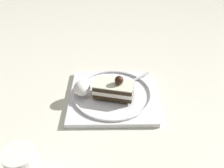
# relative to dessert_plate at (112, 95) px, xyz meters

# --- Properties ---
(ground_plane) EXTENTS (2.40, 2.40, 0.00)m
(ground_plane) POSITION_rel_dessert_plate_xyz_m (-0.03, -0.01, -0.01)
(ground_plane) COLOR silver
(dessert_plate) EXTENTS (0.28, 0.28, 0.02)m
(dessert_plate) POSITION_rel_dessert_plate_xyz_m (0.00, 0.00, 0.00)
(dessert_plate) COLOR white
(dessert_plate) RESTS_ON ground_plane
(cake_slice) EXTENTS (0.12, 0.07, 0.07)m
(cake_slice) POSITION_rel_dessert_plate_xyz_m (0.01, -0.01, 0.03)
(cake_slice) COLOR black
(cake_slice) RESTS_ON dessert_plate
(whipped_cream_dollop) EXTENTS (0.05, 0.05, 0.04)m
(whipped_cream_dollop) POSITION_rel_dessert_plate_xyz_m (-0.09, -0.02, 0.03)
(whipped_cream_dollop) COLOR white
(whipped_cream_dollop) RESTS_ON dessert_plate
(fork) EXTENTS (0.09, 0.09, 0.00)m
(fork) POSITION_rel_dessert_plate_xyz_m (0.07, 0.07, 0.01)
(fork) COLOR silver
(fork) RESTS_ON dessert_plate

